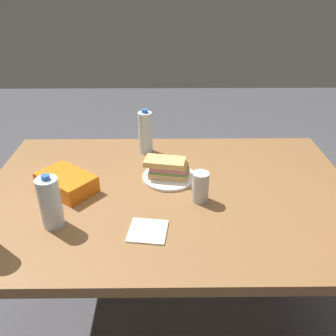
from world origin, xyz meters
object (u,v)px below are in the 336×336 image
object	(u,v)px
water_bottle_tall	(145,132)
soda_can_silver	(200,187)
paper_plate	(168,177)
sandwich	(167,168)
water_bottle_spare	(50,202)
dining_table	(169,209)
chip_bag	(67,182)

from	to	relation	value
water_bottle_tall	soda_can_silver	world-z (taller)	water_bottle_tall
water_bottle_tall	soda_can_silver	bearing A→B (deg)	118.15
water_bottle_tall	soda_can_silver	xyz separation A→B (m)	(-0.23, 0.43, -0.04)
soda_can_silver	water_bottle_tall	bearing A→B (deg)	-61.85
paper_plate	sandwich	size ratio (longest dim) A/B	1.17
water_bottle_spare	sandwich	bearing A→B (deg)	-141.89
soda_can_silver	paper_plate	bearing A→B (deg)	-54.20
dining_table	water_bottle_spare	distance (m)	0.50
paper_plate	sandwich	bearing A→B (deg)	16.01
paper_plate	water_bottle_tall	world-z (taller)	water_bottle_tall
dining_table	soda_can_silver	distance (m)	0.20
sandwich	chip_bag	bearing A→B (deg)	12.07
water_bottle_tall	dining_table	bearing A→B (deg)	107.17
sandwich	chip_bag	world-z (taller)	sandwich
water_bottle_tall	water_bottle_spare	world-z (taller)	water_bottle_tall
dining_table	water_bottle_tall	world-z (taller)	water_bottle_tall
dining_table	paper_plate	distance (m)	0.14
water_bottle_spare	soda_can_silver	size ratio (longest dim) A/B	1.66
dining_table	chip_bag	distance (m)	0.44
water_bottle_tall	soda_can_silver	size ratio (longest dim) A/B	1.80
paper_plate	chip_bag	world-z (taller)	chip_bag
chip_bag	water_bottle_spare	world-z (taller)	water_bottle_spare
sandwich	paper_plate	bearing A→B (deg)	-163.99
chip_bag	soda_can_silver	distance (m)	0.54
sandwich	water_bottle_spare	bearing A→B (deg)	38.11
paper_plate	soda_can_silver	xyz separation A→B (m)	(-0.12, 0.17, 0.05)
sandwich	soda_can_silver	distance (m)	0.21
soda_can_silver	chip_bag	bearing A→B (deg)	-8.60
paper_plate	chip_bag	bearing A→B (deg)	12.11
paper_plate	water_bottle_tall	xyz separation A→B (m)	(0.11, -0.26, 0.10)
water_bottle_tall	chip_bag	bearing A→B (deg)	48.47
chip_bag	water_bottle_spare	size ratio (longest dim) A/B	1.14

